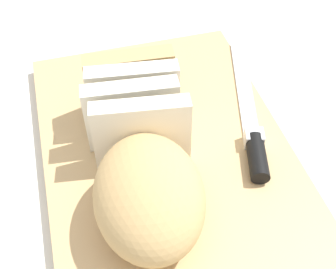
% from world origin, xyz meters
% --- Properties ---
extents(ground_plane, '(3.00, 3.00, 0.00)m').
position_xyz_m(ground_plane, '(0.00, 0.00, 0.00)').
color(ground_plane, silver).
extents(cutting_board, '(0.43, 0.31, 0.02)m').
position_xyz_m(cutting_board, '(0.00, 0.00, 0.01)').
color(cutting_board, tan).
rests_on(cutting_board, ground_plane).
extents(bread_loaf, '(0.26, 0.14, 0.09)m').
position_xyz_m(bread_loaf, '(-0.03, 0.04, 0.06)').
color(bread_loaf, tan).
rests_on(bread_loaf, cutting_board).
extents(bread_knife, '(0.25, 0.10, 0.02)m').
position_xyz_m(bread_knife, '(-0.01, -0.10, 0.03)').
color(bread_knife, silver).
rests_on(bread_knife, cutting_board).
extents(crumb_near_knife, '(0.01, 0.01, 0.01)m').
position_xyz_m(crumb_near_knife, '(0.05, -0.01, 0.02)').
color(crumb_near_knife, tan).
rests_on(crumb_near_knife, cutting_board).
extents(crumb_near_loaf, '(0.01, 0.01, 0.01)m').
position_xyz_m(crumb_near_loaf, '(-0.03, 0.04, 0.02)').
color(crumb_near_loaf, tan).
rests_on(crumb_near_loaf, cutting_board).
extents(crumb_stray_left, '(0.01, 0.01, 0.01)m').
position_xyz_m(crumb_stray_left, '(-0.07, 0.00, 0.02)').
color(crumb_stray_left, tan).
rests_on(crumb_stray_left, cutting_board).
extents(crumb_stray_right, '(0.01, 0.01, 0.01)m').
position_xyz_m(crumb_stray_right, '(-0.04, 0.00, 0.02)').
color(crumb_stray_right, tan).
rests_on(crumb_stray_right, cutting_board).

